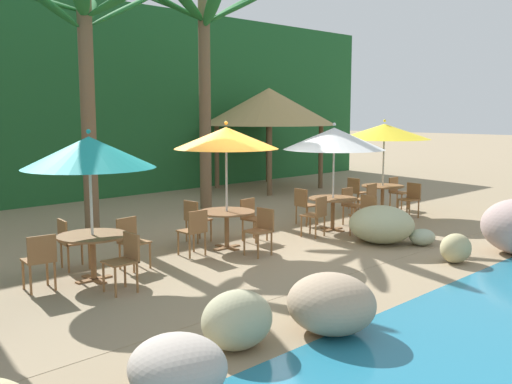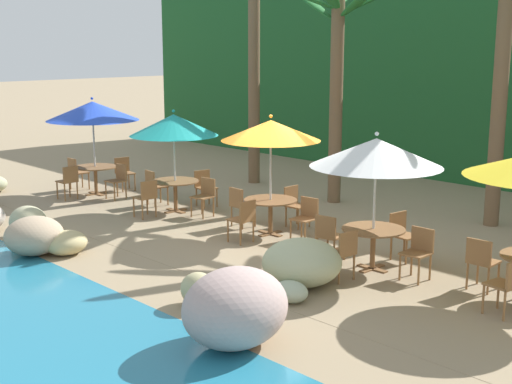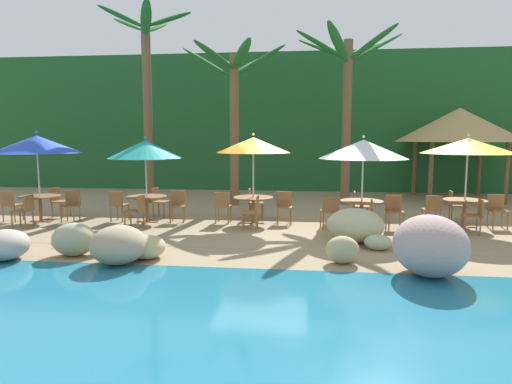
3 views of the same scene
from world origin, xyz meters
name	(u,v)px [view 1 (image 1 of 3)]	position (x,y,z in m)	size (l,w,h in m)	color
ground_plane	(244,248)	(0.00, 0.00, 0.00)	(120.00, 120.00, 0.00)	#937F60
terrace_deck	(244,248)	(0.00, 0.00, 0.00)	(18.00, 5.20, 0.01)	#937F60
foliage_backdrop	(36,100)	(0.00, 9.00, 3.00)	(28.00, 2.40, 6.00)	#1E5628
rock_seawall	(350,276)	(-1.18, -3.42, 0.38)	(17.30, 3.80, 1.05)	tan
umbrella_teal	(89,152)	(-3.23, 0.05, 2.04)	(2.04, 2.04, 2.39)	silver
dining_table_teal	(93,242)	(-3.23, 0.05, 0.61)	(1.10, 1.10, 0.74)	brown
chair_teal_seaward	(131,239)	(-2.40, 0.26, 0.51)	(0.47, 0.48, 0.87)	olive
chair_teal_inland	(69,240)	(-3.19, 0.91, 0.51)	(0.49, 0.48, 0.87)	olive
chair_teal_left	(40,258)	(-4.08, 0.07, 0.51)	(0.47, 0.48, 0.87)	olive
chair_teal_right	(125,258)	(-3.18, -0.80, 0.51)	(0.45, 0.44, 0.87)	olive
umbrella_orange	(226,138)	(-0.26, 0.22, 2.16)	(2.02, 2.02, 2.48)	silver
dining_table_orange	(227,217)	(-0.26, 0.22, 0.61)	(1.10, 1.10, 0.74)	brown
chair_orange_seaward	(252,216)	(0.58, 0.38, 0.51)	(0.46, 0.46, 0.87)	olive
chair_orange_inland	(195,218)	(-0.36, 1.06, 0.51)	(0.44, 0.43, 0.87)	olive
chair_orange_left	(194,229)	(-1.11, 0.15, 0.51)	(0.43, 0.44, 0.87)	olive
chair_orange_right	(261,228)	(-0.15, -0.63, 0.51)	(0.44, 0.43, 0.87)	olive
umbrella_white	(334,139)	(2.62, -0.14, 2.07)	(2.26, 2.26, 2.42)	silver
dining_table_white	(333,203)	(2.62, -0.14, 0.61)	(1.10, 1.10, 0.74)	brown
chair_white_seaward	(351,203)	(3.46, -0.02, 0.51)	(0.44, 0.44, 0.87)	olive
chair_white_inland	(304,204)	(2.63, 0.71, 0.51)	(0.47, 0.47, 0.87)	olive
chair_white_left	(317,213)	(1.79, -0.36, 0.51)	(0.48, 0.49, 0.87)	olive
chair_white_right	(365,212)	(2.65, -1.00, 0.51)	(0.46, 0.45, 0.87)	olive
umbrella_yellow	(384,132)	(5.32, 0.33, 2.15)	(2.36, 2.36, 2.46)	silver
dining_table_yellow	(383,190)	(5.32, 0.33, 0.61)	(1.10, 1.10, 0.74)	brown
chair_yellow_seaward	(397,191)	(6.17, 0.43, 0.51)	(0.43, 0.43, 0.87)	olive
chair_yellow_inland	(356,191)	(5.34, 1.18, 0.51)	(0.47, 0.47, 0.87)	olive
chair_yellow_left	(368,198)	(4.48, 0.20, 0.51)	(0.44, 0.44, 0.87)	olive
chair_yellow_right	(411,197)	(5.30, -0.53, 0.51)	(0.48, 0.47, 0.87)	olive
palm_tree_second	(86,61)	(-1.33, 3.50, 3.73)	(3.62, 3.46, 5.44)	brown
palm_tree_third	(204,55)	(2.53, 4.23, 4.17)	(3.77, 3.69, 5.97)	brown
palapa_hut	(269,107)	(6.87, 6.00, 2.82)	(4.65, 4.65, 3.46)	brown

